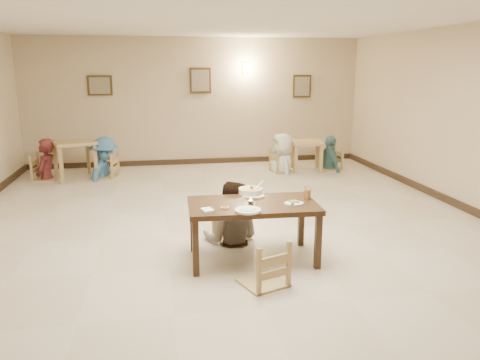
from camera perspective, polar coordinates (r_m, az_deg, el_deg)
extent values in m
plane|color=beige|center=(6.77, -1.29, -6.31)|extent=(10.00, 10.00, 0.00)
plane|color=silver|center=(6.41, -1.44, 19.81)|extent=(10.00, 10.00, 0.00)
plane|color=#C0AB8D|center=(11.36, -5.33, 9.46)|extent=(10.00, 0.00, 10.00)
plane|color=#C0AB8D|center=(1.81, 24.86, -14.08)|extent=(10.00, 0.00, 10.00)
cube|color=black|center=(11.53, -5.16, 2.29)|extent=(8.00, 0.06, 0.12)
cube|color=black|center=(8.32, 26.90, -3.59)|extent=(0.06, 10.00, 0.12)
cube|color=#362611|center=(11.33, -16.72, 10.97)|extent=(0.55, 0.03, 0.45)
cube|color=gray|center=(11.31, -16.73, 10.97)|extent=(0.45, 0.01, 0.37)
cube|color=#362611|center=(11.31, -4.85, 11.99)|extent=(0.50, 0.03, 0.60)
cube|color=gray|center=(11.29, -4.84, 11.99)|extent=(0.41, 0.01, 0.49)
cube|color=#362611|center=(11.82, 7.56, 11.26)|extent=(0.45, 0.03, 0.55)
cube|color=gray|center=(11.80, 7.58, 11.25)|extent=(0.37, 0.01, 0.45)
cube|color=#FFD88C|center=(11.46, 0.75, 13.55)|extent=(0.16, 0.05, 0.22)
cube|color=#362213|center=(5.61, 1.57, -3.13)|extent=(1.57, 0.93, 0.06)
cube|color=#362213|center=(5.31, -5.43, -8.29)|extent=(0.07, 0.07, 0.66)
cube|color=#362213|center=(5.55, 9.49, -7.46)|extent=(0.07, 0.07, 0.66)
cube|color=#362213|center=(6.01, -5.76, -5.66)|extent=(0.07, 0.07, 0.66)
cube|color=#362213|center=(6.22, 7.46, -5.05)|extent=(0.07, 0.07, 0.66)
cube|color=tan|center=(6.38, -1.04, -3.68)|extent=(0.42, 0.42, 0.05)
cube|color=tan|center=(5.07, 2.86, -7.93)|extent=(0.46, 0.46, 0.05)
imported|color=gray|center=(6.19, -1.09, -0.17)|extent=(0.96, 0.85, 1.67)
torus|color=silver|center=(5.57, 1.32, -1.66)|extent=(0.22, 0.22, 0.01)
cylinder|color=silver|center=(5.60, 1.31, -2.67)|extent=(0.06, 0.06, 0.03)
cone|color=#FFA526|center=(5.59, 1.31, -2.25)|extent=(0.03, 0.03, 0.05)
cylinder|color=white|center=(5.56, 1.32, -1.35)|extent=(0.28, 0.28, 0.06)
cylinder|color=#A87128|center=(5.55, 1.32, -1.06)|extent=(0.25, 0.25, 0.01)
sphere|color=#2D7223|center=(5.54, 1.43, -0.91)|extent=(0.04, 0.04, 0.04)
cylinder|color=silver|center=(5.62, 2.31, -0.61)|extent=(0.13, 0.08, 0.09)
cylinder|color=silver|center=(5.65, 2.08, -2.07)|extent=(0.01, 0.01, 0.13)
cylinder|color=silver|center=(5.62, 0.34, -2.16)|extent=(0.01, 0.01, 0.13)
cylinder|color=silver|center=(5.49, 1.52, -2.53)|extent=(0.01, 0.01, 0.13)
cylinder|color=white|center=(5.86, 1.73, -2.01)|extent=(0.26, 0.26, 0.02)
ellipsoid|color=white|center=(5.86, 1.73, -1.95)|extent=(0.17, 0.14, 0.06)
cylinder|color=white|center=(5.29, 0.97, -3.71)|extent=(0.30, 0.30, 0.02)
ellipsoid|color=white|center=(5.29, 0.97, -3.64)|extent=(0.19, 0.16, 0.07)
cylinder|color=white|center=(5.59, 6.57, -2.86)|extent=(0.23, 0.23, 0.02)
sphere|color=#2D7223|center=(5.51, 6.40, -2.85)|extent=(0.04, 0.04, 0.04)
cylinder|color=white|center=(5.40, -1.82, -3.37)|extent=(0.10, 0.10, 0.02)
cylinder|color=#A42002|center=(5.40, -1.82, -3.29)|extent=(0.08, 0.08, 0.01)
cube|color=white|center=(5.29, -4.00, -3.71)|extent=(0.15, 0.18, 0.03)
cube|color=silver|center=(5.37, -3.59, -3.49)|extent=(0.05, 0.16, 0.01)
cube|color=silver|center=(5.37, -3.28, -3.48)|extent=(0.05, 0.16, 0.01)
cylinder|color=white|center=(5.79, 8.24, -1.59)|extent=(0.08, 0.08, 0.16)
cylinder|color=orange|center=(5.80, 8.23, -1.75)|extent=(0.07, 0.07, 0.12)
cube|color=tan|center=(10.41, -19.60, 4.35)|extent=(1.04, 1.04, 0.06)
cube|color=tan|center=(10.08, -20.94, 1.63)|extent=(0.07, 0.07, 0.75)
cube|color=tan|center=(10.21, -17.15, 2.07)|extent=(0.07, 0.07, 0.75)
cube|color=tan|center=(10.75, -21.58, 2.27)|extent=(0.07, 0.07, 0.75)
cube|color=tan|center=(10.87, -18.02, 2.68)|extent=(0.07, 0.07, 0.75)
cube|color=tan|center=(10.72, 8.19, 4.57)|extent=(0.80, 0.80, 0.06)
cube|color=tan|center=(10.48, 6.80, 2.51)|extent=(0.07, 0.07, 0.62)
cube|color=tan|center=(10.55, 9.84, 2.48)|extent=(0.07, 0.07, 0.62)
cube|color=tan|center=(11.02, 6.50, 3.07)|extent=(0.07, 0.07, 0.62)
cube|color=tan|center=(11.09, 9.39, 3.04)|extent=(0.07, 0.07, 0.62)
cube|color=tan|center=(10.57, -22.68, 2.58)|extent=(0.49, 0.49, 0.05)
cube|color=tan|center=(10.35, -16.20, 2.83)|extent=(0.48, 0.48, 0.05)
cube|color=tan|center=(10.56, 5.18, 3.38)|extent=(0.45, 0.45, 0.05)
cube|color=tan|center=(11.01, 10.96, 3.62)|extent=(0.46, 0.46, 0.05)
imported|color=#581E21|center=(10.51, -22.88, 4.67)|extent=(0.51, 0.69, 1.74)
imported|color=teal|center=(10.29, -16.35, 5.04)|extent=(0.96, 1.27, 1.75)
imported|color=silver|center=(10.50, 5.23, 5.68)|extent=(0.62, 0.89, 1.75)
imported|color=slate|center=(10.96, 11.04, 5.32)|extent=(0.47, 0.95, 1.56)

